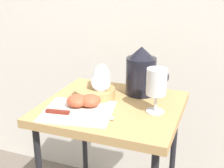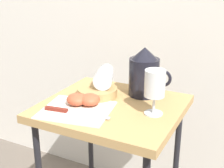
{
  "view_description": "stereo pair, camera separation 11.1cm",
  "coord_description": "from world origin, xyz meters",
  "px_view_note": "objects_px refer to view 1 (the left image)",
  "views": [
    {
      "loc": [
        0.37,
        -0.98,
        1.16
      ],
      "look_at": [
        0.0,
        0.0,
        0.78
      ],
      "focal_mm": 49.52,
      "sensor_mm": 36.0,
      "label": 1
    },
    {
      "loc": [
        0.47,
        -0.93,
        1.16
      ],
      "look_at": [
        0.0,
        0.0,
        0.78
      ],
      "focal_mm": 49.52,
      "sensor_mm": 36.0,
      "label": 2
    }
  ],
  "objects_px": {
    "table": "(112,123)",
    "apple_half_left": "(77,101)",
    "basket_tray": "(95,93)",
    "apple_half_right": "(90,101)",
    "wine_glass_upright": "(156,84)",
    "wine_glass_tipped_near": "(101,78)",
    "pitcher": "(141,75)",
    "knife": "(69,113)"
  },
  "relations": [
    {
      "from": "pitcher",
      "to": "apple_half_right",
      "type": "relative_size",
      "value": 2.53
    },
    {
      "from": "basket_tray",
      "to": "apple_half_right",
      "type": "bearing_deg",
      "value": -76.93
    },
    {
      "from": "basket_tray",
      "to": "apple_half_left",
      "type": "distance_m",
      "value": 0.12
    },
    {
      "from": "wine_glass_upright",
      "to": "apple_half_left",
      "type": "relative_size",
      "value": 2.08
    },
    {
      "from": "apple_half_left",
      "to": "knife",
      "type": "relative_size",
      "value": 0.32
    },
    {
      "from": "apple_half_right",
      "to": "wine_glass_upright",
      "type": "bearing_deg",
      "value": 9.78
    },
    {
      "from": "wine_glass_tipped_near",
      "to": "apple_half_right",
      "type": "bearing_deg",
      "value": -87.68
    },
    {
      "from": "pitcher",
      "to": "wine_glass_tipped_near",
      "type": "height_order",
      "value": "pitcher"
    },
    {
      "from": "wine_glass_tipped_near",
      "to": "knife",
      "type": "distance_m",
      "value": 0.22
    },
    {
      "from": "basket_tray",
      "to": "apple_half_right",
      "type": "height_order",
      "value": "apple_half_right"
    },
    {
      "from": "wine_glass_upright",
      "to": "wine_glass_tipped_near",
      "type": "height_order",
      "value": "wine_glass_upright"
    },
    {
      "from": "wine_glass_upright",
      "to": "apple_half_left",
      "type": "height_order",
      "value": "wine_glass_upright"
    },
    {
      "from": "apple_half_right",
      "to": "apple_half_left",
      "type": "bearing_deg",
      "value": -157.06
    },
    {
      "from": "basket_tray",
      "to": "wine_glass_upright",
      "type": "relative_size",
      "value": 0.99
    },
    {
      "from": "apple_half_left",
      "to": "apple_half_right",
      "type": "distance_m",
      "value": 0.05
    },
    {
      "from": "basket_tray",
      "to": "apple_half_right",
      "type": "relative_size",
      "value": 2.06
    },
    {
      "from": "pitcher",
      "to": "apple_half_left",
      "type": "height_order",
      "value": "pitcher"
    },
    {
      "from": "basket_tray",
      "to": "wine_glass_tipped_near",
      "type": "xyz_separation_m",
      "value": [
        0.02,
        0.02,
        0.05
      ]
    },
    {
      "from": "basket_tray",
      "to": "wine_glass_upright",
      "type": "bearing_deg",
      "value": -12.32
    },
    {
      "from": "pitcher",
      "to": "table",
      "type": "bearing_deg",
      "value": -116.1
    },
    {
      "from": "apple_half_left",
      "to": "apple_half_right",
      "type": "xyz_separation_m",
      "value": [
        0.04,
        0.02,
        0.0
      ]
    },
    {
      "from": "wine_glass_tipped_near",
      "to": "pitcher",
      "type": "bearing_deg",
      "value": 27.82
    },
    {
      "from": "table",
      "to": "pitcher",
      "type": "xyz_separation_m",
      "value": [
        0.07,
        0.14,
        0.16
      ]
    },
    {
      "from": "basket_tray",
      "to": "pitcher",
      "type": "relative_size",
      "value": 0.81
    },
    {
      "from": "pitcher",
      "to": "apple_half_left",
      "type": "distance_m",
      "value": 0.28
    },
    {
      "from": "table",
      "to": "wine_glass_upright",
      "type": "xyz_separation_m",
      "value": [
        0.16,
        -0.01,
        0.18
      ]
    },
    {
      "from": "wine_glass_tipped_near",
      "to": "apple_half_right",
      "type": "relative_size",
      "value": 2.1
    },
    {
      "from": "basket_tray",
      "to": "apple_half_left",
      "type": "xyz_separation_m",
      "value": [
        -0.02,
        -0.11,
        0.01
      ]
    },
    {
      "from": "table",
      "to": "wine_glass_upright",
      "type": "bearing_deg",
      "value": -3.25
    },
    {
      "from": "wine_glass_upright",
      "to": "knife",
      "type": "height_order",
      "value": "wine_glass_upright"
    },
    {
      "from": "table",
      "to": "apple_half_left",
      "type": "xyz_separation_m",
      "value": [
        -0.11,
        -0.07,
        0.1
      ]
    },
    {
      "from": "pitcher",
      "to": "wine_glass_tipped_near",
      "type": "relative_size",
      "value": 1.21
    },
    {
      "from": "knife",
      "to": "apple_half_right",
      "type": "bearing_deg",
      "value": 67.43
    },
    {
      "from": "basket_tray",
      "to": "pitcher",
      "type": "xyz_separation_m",
      "value": [
        0.16,
        0.1,
        0.06
      ]
    },
    {
      "from": "basket_tray",
      "to": "apple_half_right",
      "type": "distance_m",
      "value": 0.1
    },
    {
      "from": "basket_tray",
      "to": "table",
      "type": "bearing_deg",
      "value": -27.52
    },
    {
      "from": "knife",
      "to": "table",
      "type": "bearing_deg",
      "value": 53.5
    },
    {
      "from": "pitcher",
      "to": "apple_half_right",
      "type": "xyz_separation_m",
      "value": [
        -0.14,
        -0.19,
        -0.05
      ]
    },
    {
      "from": "pitcher",
      "to": "knife",
      "type": "height_order",
      "value": "pitcher"
    },
    {
      "from": "apple_half_right",
      "to": "knife",
      "type": "xyz_separation_m",
      "value": [
        -0.04,
        -0.09,
        -0.02
      ]
    },
    {
      "from": "pitcher",
      "to": "knife",
      "type": "distance_m",
      "value": 0.34
    },
    {
      "from": "pitcher",
      "to": "wine_glass_tipped_near",
      "type": "distance_m",
      "value": 0.16
    }
  ]
}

